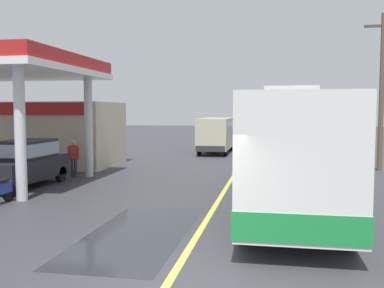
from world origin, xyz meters
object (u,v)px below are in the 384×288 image
at_px(coach_bus_main, 290,151).
at_px(pedestrian_near_pump, 20,162).
at_px(car_at_pump, 25,161).
at_px(minibus_opposing_lane, 216,132).
at_px(pedestrian_by_shop, 74,156).

xyz_separation_m(coach_bus_main, pedestrian_near_pump, (-10.26, 2.01, -0.79)).
height_order(coach_bus_main, car_at_pump, coach_bus_main).
distance_m(coach_bus_main, pedestrian_near_pump, 10.49).
relative_size(car_at_pump, pedestrian_near_pump, 2.53).
bearing_deg(car_at_pump, minibus_opposing_lane, 70.11).
xyz_separation_m(pedestrian_near_pump, pedestrian_by_shop, (1.05, 2.49, 0.00)).
bearing_deg(pedestrian_by_shop, minibus_opposing_lane, 69.09).
bearing_deg(car_at_pump, pedestrian_by_shop, 75.04).
distance_m(coach_bus_main, car_at_pump, 10.12).
height_order(coach_bus_main, pedestrian_by_shop, coach_bus_main).
xyz_separation_m(car_at_pump, pedestrian_near_pump, (-0.33, 0.21, -0.08)).
bearing_deg(pedestrian_by_shop, car_at_pump, -104.96).
bearing_deg(coach_bus_main, pedestrian_near_pump, 168.89).
bearing_deg(pedestrian_by_shop, coach_bus_main, -26.05).
relative_size(coach_bus_main, pedestrian_by_shop, 6.65).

